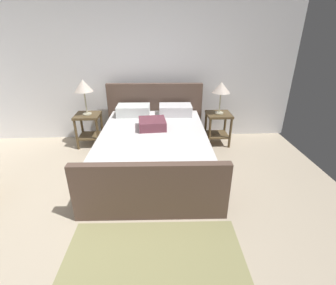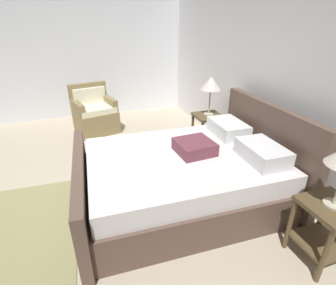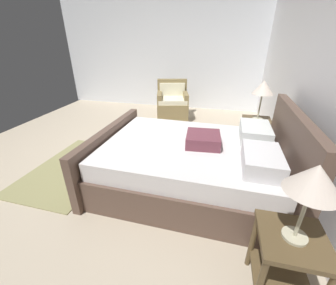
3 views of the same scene
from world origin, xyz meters
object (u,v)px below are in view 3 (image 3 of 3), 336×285
nightstand_right (287,257)px  nightstand_left (255,131)px  armchair (172,104)px  table_lamp_right (315,181)px  table_lamp_left (263,88)px  bed (193,164)px

nightstand_right → nightstand_left: size_ratio=1.00×
nightstand_left → armchair: 2.26m
table_lamp_right → nightstand_left: table_lamp_right is taller
nightstand_right → nightstand_left: (-2.39, 0.06, 0.00)m
nightstand_right → armchair: bearing=-156.3°
table_lamp_left → bed: bearing=-36.5°
table_lamp_right → table_lamp_left: (-2.39, 0.06, 0.05)m
nightstand_left → table_lamp_right: bearing=-1.5°
table_lamp_right → nightstand_left: 2.48m
table_lamp_left → armchair: size_ratio=0.69×
table_lamp_right → bed: bearing=-145.4°
table_lamp_right → armchair: size_ratio=0.63×
armchair → nightstand_right: bearing=23.7°
table_lamp_left → nightstand_right: bearing=-1.5°
nightstand_right → table_lamp_right: table_lamp_right is taller
bed → nightstand_left: bed is taller
nightstand_right → table_lamp_right: 0.65m
bed → table_lamp_right: table_lamp_right is taller
bed → nightstand_right: bearing=34.6°
bed → table_lamp_left: (-1.20, 0.88, 0.76)m
nightstand_right → armchair: 4.18m
table_lamp_right → table_lamp_left: bearing=178.5°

